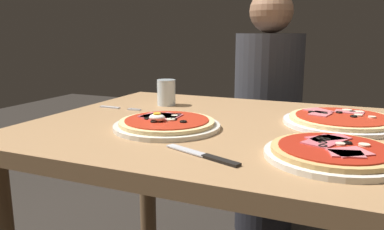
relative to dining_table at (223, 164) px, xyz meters
name	(u,v)px	position (x,y,z in m)	size (l,w,h in m)	color
dining_table	(223,164)	(0.00, 0.00, 0.00)	(1.06, 0.86, 0.73)	#9E754C
pizza_foreground	(167,124)	(-0.12, -0.11, 0.13)	(0.28, 0.28, 0.05)	silver
pizza_across_left	(342,120)	(0.30, 0.12, 0.13)	(0.32, 0.32, 0.03)	white
pizza_across_right	(334,153)	(0.30, -0.20, 0.13)	(0.28, 0.28, 0.03)	silver
water_glass_near	(166,94)	(-0.28, 0.19, 0.16)	(0.06, 0.06, 0.09)	silver
fork	(117,108)	(-0.40, 0.07, 0.12)	(0.16, 0.02, 0.00)	silver
knife	(206,156)	(0.06, -0.30, 0.12)	(0.19, 0.09, 0.01)	silver
diner_person	(267,122)	(-0.05, 0.82, -0.05)	(0.32, 0.32, 1.18)	black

